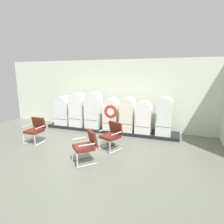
{
  "coord_description": "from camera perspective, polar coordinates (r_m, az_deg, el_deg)",
  "views": [
    {
      "loc": [
        2.86,
        -4.71,
        2.6
      ],
      "look_at": [
        0.23,
        2.75,
        0.96
      ],
      "focal_mm": 29.74,
      "sensor_mm": 36.0,
      "label": 1
    }
  ],
  "objects": [
    {
      "name": "back_wall",
      "position": [
        8.89,
        0.58,
        5.46
      ],
      "size": [
        11.76,
        0.12,
        3.24
      ],
      "color": "silver",
      "rests_on": "ground"
    },
    {
      "name": "refrigerator_3",
      "position": [
        8.27,
        -0.24,
        -0.32
      ],
      "size": [
        0.61,
        0.68,
        1.4
      ],
      "color": "silver",
      "rests_on": "display_plinth"
    },
    {
      "name": "refrigerator_2",
      "position": [
        8.58,
        -5.66,
        0.96
      ],
      "size": [
        0.69,
        0.69,
        1.65
      ],
      "color": "silver",
      "rests_on": "display_plinth"
    },
    {
      "name": "armchair_center",
      "position": [
        5.62,
        -7.86,
        -9.89
      ],
      "size": [
        0.86,
        0.86,
        0.95
      ],
      "color": "silver",
      "rests_on": "ground"
    },
    {
      "name": "refrigerator_6",
      "position": [
        7.81,
        15.77,
        -0.77
      ],
      "size": [
        0.6,
        0.69,
        1.57
      ],
      "color": "silver",
      "rests_on": "display_plinth"
    },
    {
      "name": "sign_stand",
      "position": [
        6.81,
        -0.38,
        -3.99
      ],
      "size": [
        0.49,
        0.32,
        1.5
      ],
      "color": "#2D2D30",
      "rests_on": "ground"
    },
    {
      "name": "refrigerator_1",
      "position": [
        8.95,
        -10.5,
        1.09
      ],
      "size": [
        0.67,
        0.66,
        1.6
      ],
      "color": "white",
      "rests_on": "display_plinth"
    },
    {
      "name": "refrigerator_4",
      "position": [
        8.07,
        4.81,
        -0.33
      ],
      "size": [
        0.59,
        0.72,
        1.48
      ],
      "color": "silver",
      "rests_on": "display_plinth"
    },
    {
      "name": "refrigerator_5",
      "position": [
        7.89,
        9.7,
        -1.31
      ],
      "size": [
        0.66,
        0.61,
        1.35
      ],
      "color": "white",
      "rests_on": "display_plinth"
    },
    {
      "name": "display_plinth",
      "position": [
        8.62,
        -0.81,
        -5.38
      ],
      "size": [
        6.14,
        0.95,
        0.14
      ],
      "primitive_type": "cube",
      "color": "black",
      "rests_on": "ground"
    },
    {
      "name": "armchair_left",
      "position": [
        7.67,
        -22.42,
        -4.76
      ],
      "size": [
        0.64,
        0.66,
        0.95
      ],
      "color": "silver",
      "rests_on": "ground"
    },
    {
      "name": "armchair_right",
      "position": [
        6.49,
        -0.02,
        -6.79
      ],
      "size": [
        0.79,
        0.83,
        0.95
      ],
      "color": "silver",
      "rests_on": "ground"
    },
    {
      "name": "ground",
      "position": [
        6.1,
        -11.0,
        -14.01
      ],
      "size": [
        12.0,
        10.0,
        0.05
      ],
      "primitive_type": "cube",
      "color": "#66695C"
    },
    {
      "name": "refrigerator_0",
      "position": [
        9.41,
        -14.66,
        0.72
      ],
      "size": [
        0.71,
        0.71,
        1.41
      ],
      "color": "white",
      "rests_on": "display_plinth"
    }
  ]
}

